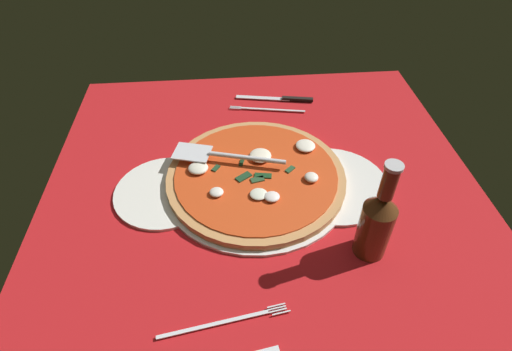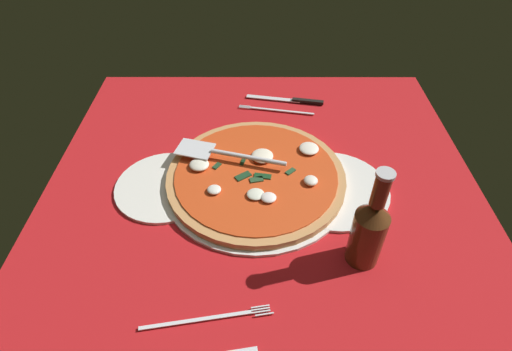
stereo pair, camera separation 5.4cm
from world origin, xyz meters
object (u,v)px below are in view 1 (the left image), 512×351
object	(u,v)px
beer_bottle	(377,222)
place_setting_far	(217,346)
dinner_plate_right	(165,192)
pizza_server	(222,155)
dinner_plate_left	(333,185)
pizza	(256,176)
place_setting_near	(274,105)

from	to	relation	value
beer_bottle	place_setting_far	bearing A→B (deg)	29.06
dinner_plate_right	beer_bottle	bearing A→B (deg)	154.78
dinner_plate_right	pizza_server	size ratio (longest dim) A/B	0.86
dinner_plate_left	beer_bottle	distance (cm)	18.63
pizza_server	place_setting_far	distance (cm)	39.44
dinner_plate_right	pizza	bearing A→B (deg)	-174.38
dinner_plate_right	place_setting_near	distance (cm)	40.62
dinner_plate_right	pizza	distance (cm)	19.20
dinner_plate_left	beer_bottle	bearing A→B (deg)	98.59
dinner_plate_left	place_setting_near	size ratio (longest dim) A/B	1.02
pizza	pizza_server	size ratio (longest dim) A/B	1.55
pizza	place_setting_far	distance (cm)	36.07
pizza	dinner_plate_left	bearing A→B (deg)	170.35
pizza	pizza_server	world-z (taller)	pizza_server
dinner_plate_right	place_setting_near	size ratio (longest dim) A/B	0.92
pizza_server	place_setting_far	world-z (taller)	pizza_server
place_setting_far	pizza	bearing A→B (deg)	66.54
pizza_server	place_setting_near	xyz separation A→B (cm)	(-14.30, -24.68, -4.04)
place_setting_near	place_setting_far	distance (cm)	65.91
dinner_plate_left	pizza_server	world-z (taller)	pizza_server
beer_bottle	dinner_plate_left	bearing A→B (deg)	-81.41
dinner_plate_left	place_setting_near	bearing A→B (deg)	-74.72
place_setting_near	place_setting_far	world-z (taller)	same
place_setting_far	pizza_server	bearing A→B (deg)	77.90
dinner_plate_left	place_setting_far	size ratio (longest dim) A/B	1.05
pizza_server	beer_bottle	distance (cm)	35.11
dinner_plate_right	beer_bottle	xyz separation A→B (cm)	(-37.67, 17.74, 7.45)
pizza	beer_bottle	xyz separation A→B (cm)	(-18.62, 19.61, 6.05)
dinner_plate_right	place_setting_far	world-z (taller)	place_setting_far
beer_bottle	pizza	bearing A→B (deg)	-46.50
dinner_plate_left	pizza_server	xyz separation A→B (cm)	(22.95, -7.00, 3.90)
dinner_plate_right	place_setting_near	world-z (taller)	place_setting_near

